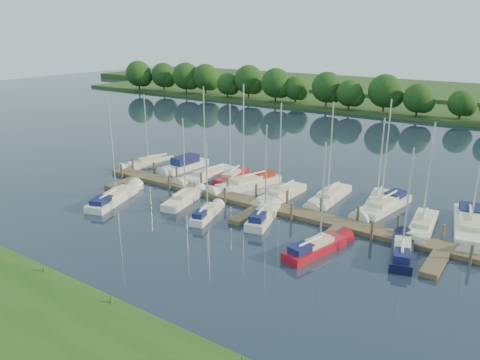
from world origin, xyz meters
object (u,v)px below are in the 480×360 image
Objects in this scene: sailboat_n_0 at (150,164)px; sailboat_n_5 at (280,196)px; sailboat_s_2 at (206,214)px; dock at (260,208)px; motorboat at (184,166)px.

sailboat_n_5 is at bearing -158.74° from sailboat_n_0.
sailboat_s_2 is at bearing 174.71° from sailboat_n_0.
sailboat_s_2 is (-2.97, -8.01, 0.04)m from sailboat_n_5.
dock is at bearing 40.67° from sailboat_s_2.
dock is 5.24m from sailboat_s_2.
sailboat_n_0 reaches higher than dock.
motorboat is 14.63m from sailboat_n_5.
motorboat is (-14.43, 5.86, 0.19)m from dock.
sailboat_s_2 is (-2.94, -4.34, 0.12)m from dock.
dock is at bearing -169.65° from sailboat_n_0.
sailboat_s_2 is at bearing -124.11° from dock.
sailboat_n_5 is at bearing 89.51° from dock.
sailboat_n_5 is 1.40× the size of sailboat_s_2.
sailboat_n_0 is 18.23m from sailboat_s_2.
sailboat_n_5 reaches higher than sailboat_s_2.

